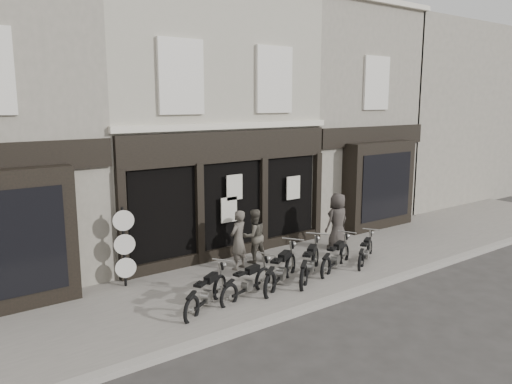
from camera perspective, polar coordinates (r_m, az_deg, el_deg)
ground_plane at (r=13.18m, az=4.59°, el=-10.83°), size 90.00×90.00×0.00m
pavement at (r=13.80m, az=2.10°, el=-9.54°), size 30.00×4.20×0.12m
kerb at (r=12.32m, az=8.52°, el=-12.15°), size 30.00×0.25×0.13m
central_building at (r=17.22m, az=-8.51°, el=7.98°), size 7.30×6.22×8.34m
neighbour_right at (r=20.95m, az=7.20°, el=8.30°), size 5.60×6.73×8.34m
filler_right at (r=27.29m, az=19.62°, el=8.36°), size 11.00×6.00×8.20m
motorcycle_0 at (r=11.67m, az=-5.64°, el=-11.66°), size 1.83×1.31×0.98m
motorcycle_1 at (r=12.26m, az=-1.00°, el=-10.56°), size 1.93×0.87×0.95m
motorcycle_2 at (r=12.94m, az=2.87°, el=-9.17°), size 2.04×1.42×1.09m
motorcycle_3 at (r=13.49m, az=6.18°, el=-8.38°), size 1.97×1.58×1.09m
motorcycle_4 at (r=14.28m, az=9.10°, el=-7.57°), size 1.95×1.09×0.99m
motorcycle_5 at (r=15.03m, az=12.41°, el=-6.88°), size 1.73×1.19×0.92m
man_left at (r=13.91m, az=-2.04°, el=-5.50°), size 0.72×0.60×1.68m
man_centre at (r=14.50m, az=-0.25°, el=-5.04°), size 0.81×0.66×1.58m
man_right at (r=16.08m, az=9.29°, el=-3.26°), size 0.89×0.60×1.78m
advert_sign_post at (r=13.02m, az=-14.80°, el=-6.51°), size 0.52×0.34×2.17m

